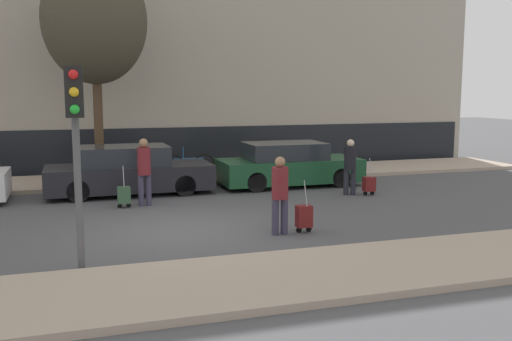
# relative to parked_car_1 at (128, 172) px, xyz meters

# --- Properties ---
(ground_plane) EXTENTS (80.00, 80.00, 0.00)m
(ground_plane) POSITION_rel_parked_car_1_xyz_m (0.70, -4.70, -0.65)
(ground_plane) COLOR #4C4C4F
(sidewalk_near) EXTENTS (28.00, 2.50, 0.12)m
(sidewalk_near) POSITION_rel_parked_car_1_xyz_m (0.70, -8.45, -0.59)
(sidewalk_near) COLOR tan
(sidewalk_near) RESTS_ON ground_plane
(sidewalk_far) EXTENTS (28.00, 3.00, 0.12)m
(sidewalk_far) POSITION_rel_parked_car_1_xyz_m (0.70, 2.30, -0.59)
(sidewalk_far) COLOR tan
(sidewalk_far) RESTS_ON ground_plane
(parked_car_1) EXTENTS (4.66, 1.84, 1.39)m
(parked_car_1) POSITION_rel_parked_car_1_xyz_m (0.00, 0.00, 0.00)
(parked_car_1) COLOR black
(parked_car_1) RESTS_ON ground_plane
(parked_car_2) EXTENTS (4.40, 1.83, 1.36)m
(parked_car_2) POSITION_rel_parked_car_1_xyz_m (4.92, -0.05, -0.01)
(parked_car_2) COLOR #194728
(parked_car_2) RESTS_ON ground_plane
(pedestrian_left) EXTENTS (0.35, 0.34, 1.75)m
(pedestrian_left) POSITION_rel_parked_car_1_xyz_m (0.25, -1.85, 0.34)
(pedestrian_left) COLOR #383347
(pedestrian_left) RESTS_ON ground_plane
(trolley_left) EXTENTS (0.34, 0.29, 1.08)m
(trolley_left) POSITION_rel_parked_car_1_xyz_m (-0.29, -1.95, -0.32)
(trolley_left) COLOR #335138
(trolley_left) RESTS_ON ground_plane
(pedestrian_center) EXTENTS (0.35, 0.34, 1.63)m
(pedestrian_center) POSITION_rel_parked_car_1_xyz_m (2.55, -5.72, 0.27)
(pedestrian_center) COLOR #383347
(pedestrian_center) RESTS_ON ground_plane
(trolley_center) EXTENTS (0.34, 0.29, 1.12)m
(trolley_center) POSITION_rel_parked_car_1_xyz_m (3.10, -5.70, -0.31)
(trolley_center) COLOR maroon
(trolley_center) RESTS_ON ground_plane
(pedestrian_right) EXTENTS (0.34, 0.34, 1.59)m
(pedestrian_right) POSITION_rel_parked_car_1_xyz_m (6.01, -2.09, 0.25)
(pedestrian_right) COLOR #23232D
(pedestrian_right) RESTS_ON ground_plane
(trolley_right) EXTENTS (0.34, 0.29, 1.06)m
(trolley_right) POSITION_rel_parked_car_1_xyz_m (6.52, -2.30, -0.33)
(trolley_right) COLOR maroon
(trolley_right) RESTS_ON ground_plane
(traffic_light) EXTENTS (0.28, 0.47, 3.35)m
(traffic_light) POSITION_rel_parked_car_1_xyz_m (-1.42, -7.07, 1.75)
(traffic_light) COLOR #515154
(traffic_light) RESTS_ON ground_plane
(parked_bicycle) EXTENTS (1.77, 0.06, 0.96)m
(parked_bicycle) POSITION_rel_parked_car_1_xyz_m (2.23, 2.31, -0.16)
(parked_bicycle) COLOR black
(parked_bicycle) RESTS_ON sidewalk_far
(bare_tree_near_crossing) EXTENTS (3.16, 3.16, 6.90)m
(bare_tree_near_crossing) POSITION_rel_parked_car_1_xyz_m (-0.69, 1.89, 4.41)
(bare_tree_near_crossing) COLOR #4C3826
(bare_tree_near_crossing) RESTS_ON sidewalk_far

